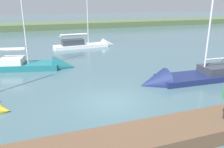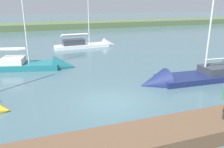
% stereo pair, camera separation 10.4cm
% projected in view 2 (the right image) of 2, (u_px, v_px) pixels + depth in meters
% --- Properties ---
extents(ground_plane, '(200.00, 200.00, 0.00)m').
position_uv_depth(ground_plane, '(112.00, 102.00, 13.20)').
color(ground_plane, '#42606B').
extents(far_shoreline, '(180.00, 8.00, 2.40)m').
position_uv_depth(far_shoreline, '(50.00, 28.00, 49.25)').
color(far_shoreline, '#4C603D').
rests_on(far_shoreline, ground_plane).
extents(dock_pier, '(26.68, 1.97, 0.67)m').
position_uv_depth(dock_pier, '(149.00, 139.00, 9.08)').
color(dock_pier, brown).
rests_on(dock_pier, ground_plane).
extents(sailboat_inner_slip, '(8.02, 2.36, 10.16)m').
position_uv_depth(sailboat_inner_slip, '(90.00, 46.00, 29.13)').
color(sailboat_inner_slip, white).
rests_on(sailboat_inner_slip, ground_plane).
extents(sailboat_near_dock, '(7.62, 3.63, 8.57)m').
position_uv_depth(sailboat_near_dock, '(38.00, 67.00, 19.79)').
color(sailboat_near_dock, '#1E6B75').
rests_on(sailboat_near_dock, ground_plane).
extents(sailboat_far_right, '(9.93, 2.62, 12.34)m').
position_uv_depth(sailboat_far_right, '(192.00, 79.00, 16.71)').
color(sailboat_far_right, navy).
rests_on(sailboat_far_right, ground_plane).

